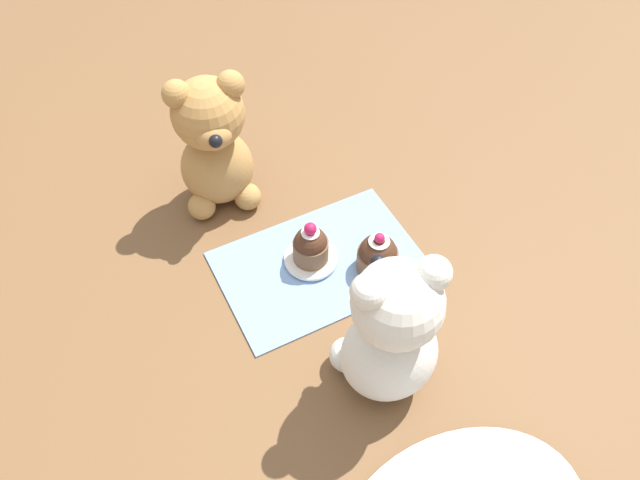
{
  "coord_description": "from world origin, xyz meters",
  "views": [
    {
      "loc": [
        0.24,
        0.46,
        0.7
      ],
      "look_at": [
        0.0,
        0.0,
        0.06
      ],
      "focal_mm": 35.0,
      "sensor_mm": 36.0,
      "label": 1
    }
  ],
  "objects_px": {
    "teddy_bear_cream": "(391,333)",
    "cupcake_near_tan_bear": "(311,245)",
    "cupcake_near_cream_bear": "(378,255)",
    "saucer_plate": "(311,258)",
    "teddy_bear_tan": "(214,144)"
  },
  "relations": [
    {
      "from": "teddy_bear_tan",
      "to": "cupcake_near_tan_bear",
      "type": "distance_m",
      "value": 0.2
    },
    {
      "from": "saucer_plate",
      "to": "cupcake_near_cream_bear",
      "type": "bearing_deg",
      "value": 145.54
    },
    {
      "from": "teddy_bear_tan",
      "to": "cupcake_near_tan_bear",
      "type": "xyz_separation_m",
      "value": [
        -0.06,
        0.17,
        -0.07
      ]
    },
    {
      "from": "teddy_bear_cream",
      "to": "cupcake_near_tan_bear",
      "type": "bearing_deg",
      "value": -81.61
    },
    {
      "from": "teddy_bear_cream",
      "to": "saucer_plate",
      "type": "height_order",
      "value": "teddy_bear_cream"
    },
    {
      "from": "cupcake_near_cream_bear",
      "to": "saucer_plate",
      "type": "bearing_deg",
      "value": -34.46
    },
    {
      "from": "teddy_bear_tan",
      "to": "saucer_plate",
      "type": "relative_size",
      "value": 2.91
    },
    {
      "from": "teddy_bear_cream",
      "to": "cupcake_near_tan_bear",
      "type": "height_order",
      "value": "teddy_bear_cream"
    },
    {
      "from": "cupcake_near_cream_bear",
      "to": "cupcake_near_tan_bear",
      "type": "height_order",
      "value": "cupcake_near_tan_bear"
    },
    {
      "from": "cupcake_near_cream_bear",
      "to": "saucer_plate",
      "type": "xyz_separation_m",
      "value": [
        0.08,
        -0.05,
        -0.02
      ]
    },
    {
      "from": "cupcake_near_cream_bear",
      "to": "cupcake_near_tan_bear",
      "type": "relative_size",
      "value": 0.97
    },
    {
      "from": "saucer_plate",
      "to": "teddy_bear_tan",
      "type": "bearing_deg",
      "value": -69.88
    },
    {
      "from": "cupcake_near_cream_bear",
      "to": "teddy_bear_cream",
      "type": "bearing_deg",
      "value": 62.68
    },
    {
      "from": "teddy_bear_cream",
      "to": "cupcake_near_cream_bear",
      "type": "distance_m",
      "value": 0.18
    },
    {
      "from": "teddy_bear_cream",
      "to": "saucer_plate",
      "type": "bearing_deg",
      "value": -81.61
    }
  ]
}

